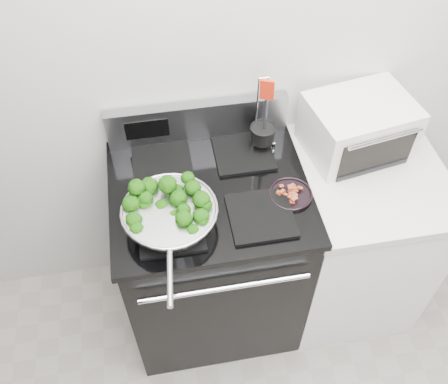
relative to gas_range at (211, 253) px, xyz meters
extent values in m
cube|color=beige|center=(0.30, 0.34, 0.86)|extent=(4.00, 0.02, 2.70)
cube|color=black|center=(0.00, 0.00, -0.03)|extent=(0.76, 0.66, 0.92)
cube|color=black|center=(0.00, 0.00, 0.45)|extent=(0.79, 0.69, 0.03)
cube|color=#99999E|center=(0.00, 0.30, 0.55)|extent=(0.76, 0.05, 0.18)
cube|color=black|center=(-0.17, -0.17, 0.47)|extent=(0.24, 0.24, 0.01)
cube|color=black|center=(0.17, -0.17, 0.47)|extent=(0.24, 0.24, 0.01)
cube|color=black|center=(-0.17, 0.17, 0.47)|extent=(0.24, 0.24, 0.01)
cube|color=black|center=(0.17, 0.17, 0.47)|extent=(0.24, 0.24, 0.01)
cube|color=white|center=(0.68, 0.00, -0.05)|extent=(0.60, 0.66, 0.88)
cube|color=beige|center=(0.68, 0.00, 0.41)|extent=(0.62, 0.68, 0.04)
torus|color=silver|center=(-0.17, -0.15, 0.55)|extent=(0.35, 0.35, 0.01)
cylinder|color=silver|center=(-0.19, -0.42, 0.54)|extent=(0.04, 0.22, 0.02)
cylinder|color=black|center=(0.31, -0.09, 0.47)|extent=(0.17, 0.17, 0.01)
cylinder|color=black|center=(0.25, 0.18, 0.55)|extent=(0.10, 0.10, 0.07)
cylinder|color=black|center=(0.25, 0.18, 0.63)|extent=(0.02, 0.02, 0.22)
cube|color=red|center=(0.25, 0.18, 0.78)|extent=(0.05, 0.03, 0.09)
cube|color=silver|center=(0.65, 0.15, 0.55)|extent=(0.46, 0.38, 0.24)
cube|color=black|center=(0.65, -0.01, 0.54)|extent=(0.33, 0.06, 0.17)
camera|label=1|loc=(-0.17, -1.28, 1.95)|focal=40.00mm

